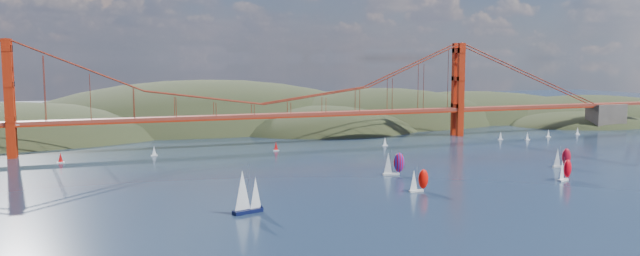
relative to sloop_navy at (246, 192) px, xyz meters
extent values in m
plane|color=black|center=(42.38, -39.55, -6.47)|extent=(1200.00, 1200.00, 0.00)
ellipsoid|color=black|center=(32.38, 260.45, -23.27)|extent=(300.00, 180.00, 96.00)
ellipsoid|color=black|center=(152.38, 230.45, -19.77)|extent=(220.00, 140.00, 76.00)
ellipsoid|color=black|center=(102.38, 200.45, -14.87)|extent=(140.00, 110.00, 48.00)
ellipsoid|color=black|center=(242.38, 250.45, -16.97)|extent=(260.00, 160.00, 60.00)
ellipsoid|color=black|center=(327.38, 210.45, -15.57)|extent=(220.00, 150.00, 52.00)
ellipsoid|color=black|center=(282.38, 170.45, -11.37)|extent=(120.00, 90.00, 28.00)
cube|color=maroon|center=(42.38, 140.45, 9.53)|extent=(440.00, 7.00, 1.60)
cube|color=#981907|center=(42.38, 140.45, 8.33)|extent=(440.00, 7.00, 0.80)
cube|color=#981907|center=(-77.62, 140.45, 21.03)|extent=(4.00, 8.50, 55.00)
cube|color=#981907|center=(162.38, 140.45, 21.03)|extent=(4.00, 8.50, 55.00)
cube|color=#4C443D|center=(276.38, 140.45, 1.53)|extent=(24.00, 12.00, 16.00)
cube|color=maroon|center=(288.38, 140.45, 9.53)|extent=(52.00, 7.00, 1.60)
cube|color=black|center=(0.35, 0.11, -5.90)|extent=(9.72, 5.24, 1.12)
cylinder|color=#99999E|center=(0.80, 0.24, 1.42)|extent=(0.14, 0.14, 13.52)
cone|color=silver|center=(-1.26, -0.39, 0.74)|extent=(6.55, 6.55, 11.90)
cone|color=silver|center=(3.04, 0.93, -0.61)|extent=(4.68, 4.68, 9.47)
cube|color=silver|center=(62.16, 9.04, -6.14)|extent=(5.52, 2.05, 0.65)
cylinder|color=#99999E|center=(62.43, 9.07, -1.77)|extent=(0.08, 0.08, 8.09)
cone|color=silver|center=(61.20, 8.94, -2.18)|extent=(3.31, 3.31, 7.12)
ellipsoid|color=#F00A01|center=(65.11, 9.34, -2.18)|extent=(4.00, 2.74, 6.80)
cube|color=white|center=(123.83, 7.11, -6.13)|extent=(5.76, 3.44, 0.67)
cylinder|color=#99999E|center=(124.09, 7.21, -1.62)|extent=(0.08, 0.08, 8.36)
cone|color=silver|center=(122.90, 6.76, -2.03)|extent=(4.03, 4.03, 7.36)
ellipsoid|color=#E6000E|center=(126.70, 8.20, -2.03)|extent=(4.52, 3.68, 7.02)
cube|color=silver|center=(142.96, 31.03, -6.13)|extent=(5.83, 2.46, 0.68)
cylinder|color=#99999E|center=(143.24, 30.99, -1.55)|extent=(0.08, 0.08, 8.48)
cone|color=silver|center=(141.95, 31.19, -1.97)|extent=(3.63, 3.63, 7.46)
ellipsoid|color=#AC081B|center=(146.03, 30.54, -1.97)|extent=(4.30, 3.09, 7.13)
cube|color=silver|center=(68.10, 40.27, -6.09)|extent=(6.39, 2.61, 0.74)
cylinder|color=#99999E|center=(68.41, 40.22, -1.07)|extent=(0.09, 0.09, 9.31)
cone|color=silver|center=(66.99, 40.43, -1.53)|extent=(3.94, 3.94, 8.19)
ellipsoid|color=#C70004|center=(71.48, 39.77, -1.53)|extent=(4.69, 3.33, 7.82)
cube|color=silver|center=(-55.98, 116.05, -6.22)|extent=(3.00, 1.00, 0.50)
cone|color=red|center=(-55.98, 116.05, -3.87)|extent=(2.00, 2.00, 4.20)
cube|color=silver|center=(-15.27, 122.70, -6.22)|extent=(3.00, 1.00, 0.50)
cone|color=white|center=(-15.27, 122.70, -3.87)|extent=(2.00, 2.00, 4.20)
cube|color=silver|center=(175.13, 115.34, -6.22)|extent=(3.00, 1.00, 0.50)
cone|color=white|center=(175.13, 115.34, -3.87)|extent=(2.00, 2.00, 4.20)
cube|color=silver|center=(188.55, 108.95, -6.22)|extent=(3.00, 1.00, 0.50)
cone|color=white|center=(188.55, 108.95, -3.87)|extent=(2.00, 2.00, 4.20)
cube|color=silver|center=(208.46, 115.18, -6.22)|extent=(3.00, 1.00, 0.50)
cone|color=white|center=(208.46, 115.18, -3.87)|extent=(2.00, 2.00, 4.20)
cube|color=silver|center=(233.56, 119.15, -6.22)|extent=(3.00, 1.00, 0.50)
cone|color=white|center=(233.56, 119.15, -3.87)|extent=(2.00, 2.00, 4.20)
cube|color=silver|center=(102.30, 115.18, -6.22)|extent=(3.00, 1.00, 0.50)
cone|color=white|center=(102.30, 115.18, -3.87)|extent=(2.00, 2.00, 4.20)
cube|color=silver|center=(43.44, 118.12, -6.22)|extent=(3.00, 1.00, 0.50)
cone|color=red|center=(43.44, 118.12, -3.87)|extent=(2.00, 2.00, 4.20)
ellipsoid|color=white|center=(-58.32, -21.76, 24.38)|extent=(0.90, 0.25, 0.17)
camera|label=1|loc=(-42.34, -178.35, 39.54)|focal=35.00mm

